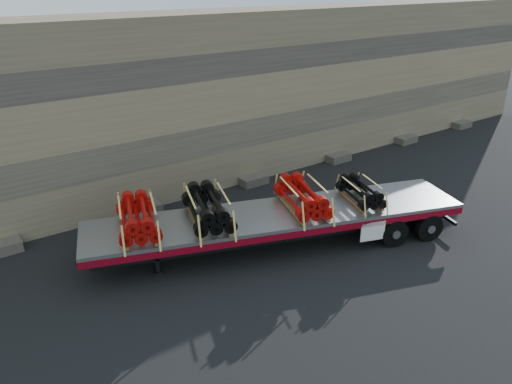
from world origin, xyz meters
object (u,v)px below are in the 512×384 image
bundle_rear (361,193)px  bundle_midrear (303,198)px  trailer (277,229)px  bundle_front (138,218)px  bundle_midfront (208,209)px

bundle_rear → bundle_midrear: bearing=-180.0°
trailer → bundle_midrear: 1.34m
trailer → bundle_front: bundle_front is taller
bundle_front → bundle_midrear: (4.98, -1.69, 0.00)m
bundle_front → trailer: bearing=0.0°
trailer → bundle_rear: bearing=-0.0°
bundle_front → bundle_midfront: bearing=-0.0°
trailer → bundle_midfront: bearing=-180.0°
bundle_midrear → bundle_rear: size_ratio=1.25×
bundle_midfront → bundle_front: bearing=180.0°
bundle_rear → bundle_midfront: bearing=-180.0°
trailer → bundle_midfront: size_ratio=4.95×
trailer → bundle_midfront: 2.53m
bundle_front → bundle_rear: 7.36m
bundle_front → bundle_rear: size_ratio=1.24×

